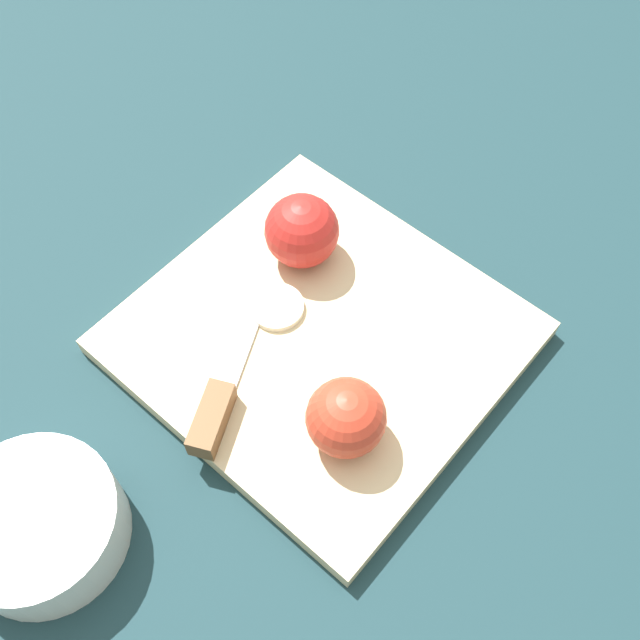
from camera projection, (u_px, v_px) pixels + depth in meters
The scene contains 7 objects.
ground_plane at pixel (320, 343), 0.68m from camera, with size 4.00×4.00×0.00m, color #193338.
cutting_board at pixel (320, 337), 0.67m from camera, with size 0.36×0.35×0.02m.
apple_half_left at pixel (346, 418), 0.58m from camera, with size 0.06×0.06×0.06m.
apple_half_right at pixel (302, 231), 0.68m from camera, with size 0.07×0.07×0.07m.
knife at pixel (216, 408), 0.61m from camera, with size 0.11×0.14×0.02m.
apple_slice at pixel (277, 307), 0.67m from camera, with size 0.05×0.05×0.01m.
bowl at pixel (37, 524), 0.56m from camera, with size 0.13×0.13×0.05m.
Camera 1 is at (-0.27, 0.21, 0.59)m, focal length 42.00 mm.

